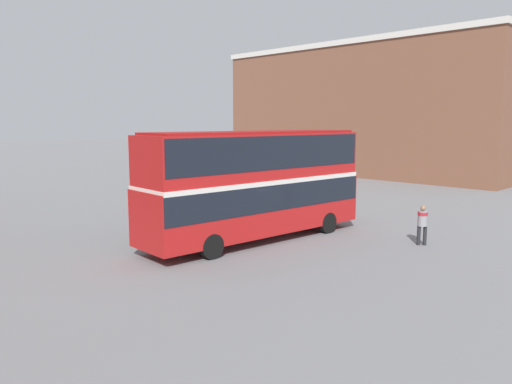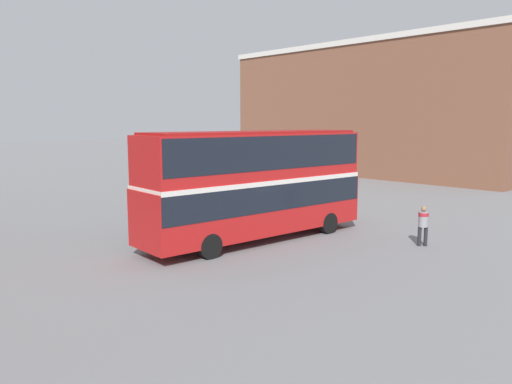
{
  "view_description": "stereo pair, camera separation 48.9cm",
  "coord_description": "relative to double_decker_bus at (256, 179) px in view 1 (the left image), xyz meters",
  "views": [
    {
      "loc": [
        -15.26,
        -15.51,
        5.26
      ],
      "look_at": [
        -0.1,
        0.06,
        2.18
      ],
      "focal_mm": 35.0,
      "sensor_mm": 36.0,
      "label": 1
    },
    {
      "loc": [
        -14.91,
        -15.84,
        5.26
      ],
      "look_at": [
        -0.1,
        0.06,
        2.18
      ],
      "focal_mm": 35.0,
      "sensor_mm": 36.0,
      "label": 2
    }
  ],
  "objects": [
    {
      "name": "ground_plane",
      "position": [
        0.1,
        -0.06,
        -2.76
      ],
      "size": [
        240.0,
        240.0,
        0.0
      ],
      "primitive_type": "plane",
      "color": "slate"
    },
    {
      "name": "pedestrian_foreground",
      "position": [
        4.5,
        -5.57,
        -1.71
      ],
      "size": [
        0.6,
        0.6,
        1.72
      ],
      "rotation": [
        0.0,
        0.0,
        3.87
      ],
      "color": "#232328",
      "rests_on": "ground_plane"
    },
    {
      "name": "building_row_right",
      "position": [
        28.41,
        13.46,
        3.65
      ],
      "size": [
        9.22,
        30.2,
        12.8
      ],
      "color": "brown",
      "rests_on": "ground_plane"
    },
    {
      "name": "parked_car_kerb_near",
      "position": [
        3.26,
        8.87,
        -2.01
      ],
      "size": [
        4.1,
        2.21,
        1.5
      ],
      "rotation": [
        0.0,
        0.0,
        3.26
      ],
      "color": "silver",
      "rests_on": "ground_plane"
    },
    {
      "name": "parked_car_side_street",
      "position": [
        9.66,
        7.26,
        -2.03
      ],
      "size": [
        4.77,
        2.61,
        1.44
      ],
      "rotation": [
        0.0,
        0.0,
        -0.21
      ],
      "color": "slate",
      "rests_on": "ground_plane"
    },
    {
      "name": "parked_car_kerb_far",
      "position": [
        5.42,
        15.1,
        -1.97
      ],
      "size": [
        4.4,
        1.8,
        1.59
      ],
      "rotation": [
        0.0,
        0.0,
        -0.01
      ],
      "color": "silver",
      "rests_on": "ground_plane"
    },
    {
      "name": "double_decker_bus",
      "position": [
        0.0,
        0.0,
        0.0
      ],
      "size": [
        11.1,
        3.1,
        4.84
      ],
      "rotation": [
        0.0,
        0.0,
        -0.05
      ],
      "color": "red",
      "rests_on": "ground_plane"
    }
  ]
}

